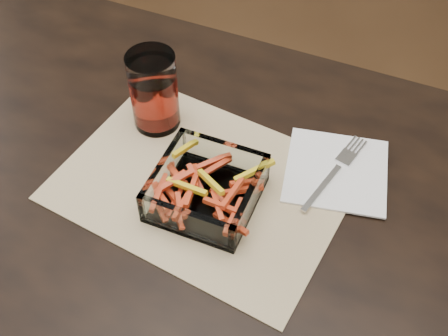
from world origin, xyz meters
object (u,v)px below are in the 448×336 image
Objects in this scene: dining_table at (236,258)px; tumbler at (154,93)px; glass_bowl at (206,190)px; fork at (336,170)px.

tumbler is (-0.22, 0.15, 0.16)m from dining_table.
glass_bowl reaches higher than dining_table.
dining_table is 0.22m from fork.
tumbler is at bearing 141.15° from glass_bowl.
fork is (0.17, 0.14, -0.02)m from glass_bowl.
fork reaches higher than dining_table.
tumbler reaches higher than dining_table.
glass_bowl is 0.22m from fork.
fork is at bearing 2.21° from tumbler.
tumbler is at bearing -164.75° from fork.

